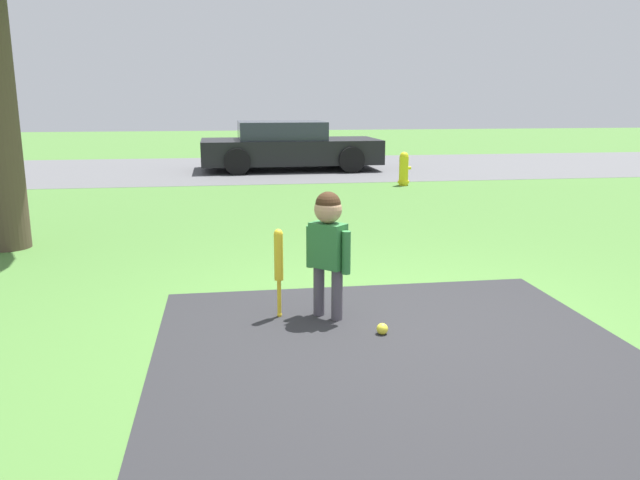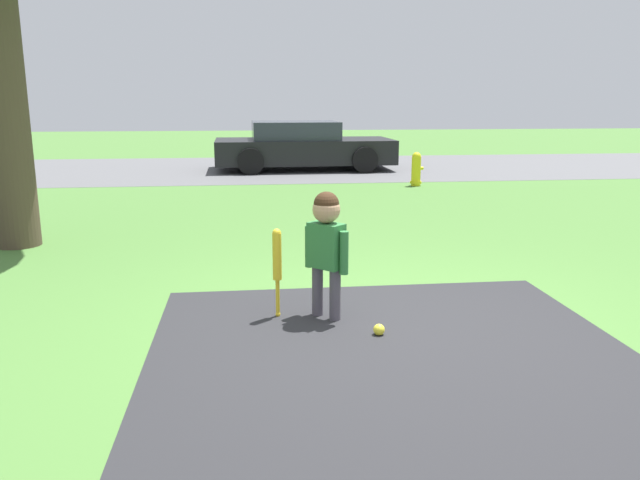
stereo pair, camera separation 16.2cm
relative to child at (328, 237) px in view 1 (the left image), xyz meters
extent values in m
plane|color=#477533|center=(0.44, -0.23, -0.64)|extent=(60.00, 60.00, 0.00)
cube|color=#59595B|center=(0.44, 10.75, -0.63)|extent=(40.00, 6.00, 0.01)
cylinder|color=#4C4751|center=(-0.06, 0.06, -0.44)|extent=(0.09, 0.09, 0.40)
cylinder|color=#4C4751|center=(0.06, -0.06, -0.44)|extent=(0.09, 0.09, 0.40)
cube|color=#2D7238|center=(0.00, 0.00, -0.06)|extent=(0.29, 0.30, 0.34)
cylinder|color=#2D7238|center=(-0.12, 0.12, -0.10)|extent=(0.07, 0.07, 0.32)
cylinder|color=#2D7238|center=(0.12, -0.12, -0.10)|extent=(0.07, 0.07, 0.32)
sphere|color=tan|center=(0.00, 0.00, 0.21)|extent=(0.21, 0.21, 0.21)
sphere|color=#382314|center=(0.00, 0.00, 0.25)|extent=(0.19, 0.19, 0.19)
sphere|color=yellow|center=(-0.37, 0.07, -0.62)|extent=(0.04, 0.04, 0.04)
cylinder|color=yellow|center=(-0.37, 0.07, -0.49)|extent=(0.03, 0.03, 0.30)
cylinder|color=yellow|center=(-0.37, 0.07, -0.16)|extent=(0.07, 0.07, 0.36)
sphere|color=yellow|center=(-0.37, 0.07, 0.03)|extent=(0.07, 0.07, 0.07)
sphere|color=yellow|center=(0.33, -0.41, -0.59)|extent=(0.08, 0.08, 0.08)
cylinder|color=yellow|center=(2.69, 7.24, -0.35)|extent=(0.18, 0.18, 0.57)
sphere|color=yellow|center=(2.69, 7.24, -0.07)|extent=(0.17, 0.17, 0.17)
cylinder|color=yellow|center=(2.69, 7.24, -0.57)|extent=(0.22, 0.22, 0.05)
cylinder|color=yellow|center=(2.79, 7.24, -0.30)|extent=(0.08, 0.06, 0.06)
cube|color=black|center=(0.80, 10.41, -0.20)|extent=(4.20, 1.93, 0.56)
cube|color=#2D333D|center=(0.59, 10.41, 0.29)|extent=(2.03, 1.68, 0.42)
cylinder|color=black|center=(2.08, 11.38, -0.34)|extent=(0.59, 0.19, 0.59)
cylinder|color=black|center=(2.11, 9.49, -0.34)|extent=(0.59, 0.19, 0.59)
cylinder|color=black|center=(-0.50, 11.34, -0.34)|extent=(0.59, 0.19, 0.59)
cylinder|color=black|center=(-0.48, 9.45, -0.34)|extent=(0.59, 0.19, 0.59)
camera|label=1|loc=(-0.75, -4.51, 1.01)|focal=35.00mm
camera|label=2|loc=(-0.59, -4.53, 1.01)|focal=35.00mm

